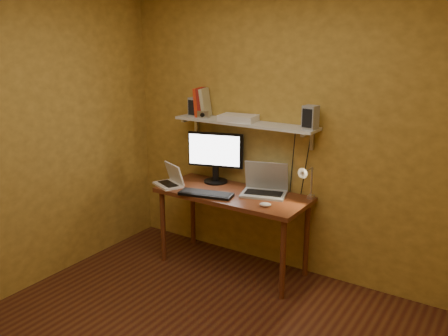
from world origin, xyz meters
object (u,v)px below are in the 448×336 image
Objects in this scene: desk at (233,201)px; keyboard at (206,194)px; speaker_left at (195,107)px; monitor at (215,155)px; shelf_camera at (203,115)px; router at (238,118)px; wall_shelf at (244,123)px; desk_lamp at (307,179)px; laptop at (265,186)px; speaker_right at (310,117)px; mouse at (265,205)px; netbook at (171,179)px.

keyboard is at bearing -128.31° from desk.
speaker_left is at bearing 161.79° from desk.
monitor is 2.91× the size of speaker_left.
shelf_camera reaches higher than router.
monitor is 0.48m from keyboard.
desk_lamp is at bearing -5.88° from wall_shelf.
laptop is at bearing -9.46° from router.
monitor is 0.97m from desk_lamp.
router is (-0.70, 0.00, -0.07)m from speaker_right.
laptop is 4.61× the size of mouse.
laptop reaches higher than desk.
shelf_camera is at bearing 163.31° from laptop.
shelf_camera is at bearing 141.28° from mouse.
wall_shelf is 0.77m from desk_lamp.
shelf_camera is 0.36m from router.
speaker_right reaches higher than router.
shelf_camera is (-1.06, -0.05, -0.07)m from speaker_right.
desk_lamp is (0.24, 0.29, 0.19)m from mouse.
monitor is at bearing 177.03° from desk_lamp.
keyboard is at bearing -51.96° from shelf_camera.
speaker_right is (0.95, 0.01, 0.45)m from monitor.
mouse reaches higher than desk.
speaker_left is at bearing 163.00° from monitor.
desk is 0.76m from router.
desk_lamp is at bearing -4.96° from router.
router reaches higher than keyboard.
speaker_left is (-0.54, -0.02, 0.11)m from wall_shelf.
keyboard is (-0.16, -0.39, -0.60)m from wall_shelf.
speaker_right is (1.18, 0.01, 0.01)m from speaker_left.
netbook is 1.88× the size of speaker_left.
mouse is 0.50× the size of speaker_right.
monitor is 1.58× the size of router.
wall_shelf reaches higher than desk.
speaker_right is at bearing -0.49° from wall_shelf.
desk_lamp is 0.52m from speaker_right.
laptop is 3.92× the size of shelf_camera.
netbook is (-0.87, -0.27, -0.02)m from laptop.
monitor is (-0.31, 0.18, 0.36)m from desk.
speaker_right is (0.64, 0.19, 0.81)m from desk.
router is at bearing -174.11° from speaker_right.
laptop is (0.26, -0.06, -0.53)m from wall_shelf.
desk is at bearing -72.16° from router.
router is at bearing 54.47° from netbook.
monitor reaches higher than mouse.
desk_lamp is at bearing 0.59° from speaker_left.
desk is at bearing -169.19° from desk_lamp.
router is at bearing 124.93° from mouse.
router is at bearing 62.67° from keyboard.
keyboard is at bearing 164.47° from mouse.
netbook is 0.69m from shelf_camera.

